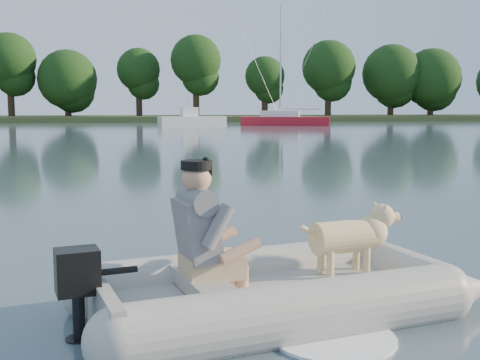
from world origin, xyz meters
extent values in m
plane|color=slate|center=(0.00, 0.00, 0.00)|extent=(160.00, 160.00, 0.00)
cube|color=#47512D|center=(0.00, 62.00, 0.25)|extent=(160.00, 12.00, 0.70)
cylinder|color=#332316|center=(-15.65, 61.01, 2.12)|extent=(0.70, 0.70, 4.24)
sphere|color=#204918|center=(-15.65, 61.01, 6.48)|extent=(5.55, 5.55, 5.55)
cylinder|color=#332316|center=(-9.90, 61.33, 1.47)|extent=(0.70, 0.70, 2.94)
sphere|color=#204918|center=(-9.90, 61.33, 4.49)|extent=(6.27, 6.27, 6.27)
cylinder|color=#332316|center=(-2.42, 61.95, 1.84)|extent=(0.70, 0.70, 3.67)
sphere|color=#204918|center=(-2.42, 61.95, 5.61)|extent=(4.69, 4.69, 4.69)
cylinder|color=#332316|center=(3.70, 60.15, 2.15)|extent=(0.70, 0.70, 4.29)
sphere|color=#204918|center=(3.70, 60.15, 6.56)|extent=(5.43, 5.43, 5.43)
cylinder|color=#332316|center=(11.30, 60.43, 1.61)|extent=(0.70, 0.70, 3.21)
sphere|color=#204918|center=(11.30, 60.43, 4.91)|extent=(4.41, 4.41, 4.41)
cylinder|color=#332316|center=(18.70, 61.04, 1.97)|extent=(0.70, 0.70, 3.94)
sphere|color=#204918|center=(18.70, 61.04, 6.02)|extent=(6.03, 6.03, 6.03)
cylinder|color=#332316|center=(26.27, 61.31, 1.76)|extent=(0.70, 0.70, 3.52)
sphere|color=#204918|center=(26.27, 61.31, 5.37)|extent=(6.68, 6.68, 6.68)
cylinder|color=#332316|center=(31.05, 61.08, 1.61)|extent=(0.70, 0.70, 3.21)
sphere|color=#204918|center=(31.05, 61.08, 4.91)|extent=(6.79, 6.79, 6.79)
cube|color=#A6131F|center=(10.34, 45.76, 0.28)|extent=(7.86, 4.39, 0.94)
cube|color=white|center=(9.89, 45.90, 0.99)|extent=(3.65, 2.60, 0.56)
cylinder|color=#A5A5AA|center=(9.89, 45.90, 5.46)|extent=(0.15, 0.15, 9.41)
camera|label=1|loc=(-1.25, -5.28, 1.71)|focal=45.00mm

